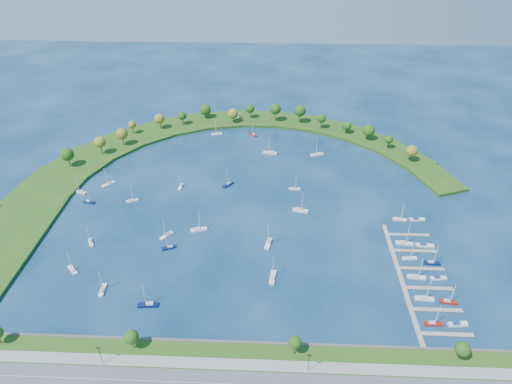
{
  "coord_description": "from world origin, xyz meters",
  "views": [
    {
      "loc": [
        14.27,
        -218.43,
        153.79
      ],
      "look_at": [
        5.0,
        5.0,
        4.0
      ],
      "focal_mm": 30.99,
      "sensor_mm": 36.0,
      "label": 1
    }
  ],
  "objects_px": {
    "moored_boat_10": "(148,304)",
    "moored_boat_5": "(300,210)",
    "harbor_tower": "(239,116)",
    "moored_boat_20": "(132,200)",
    "moored_boat_12": "(253,134)",
    "docked_boat_1": "(458,324)",
    "moored_boat_0": "(89,202)",
    "moored_boat_18": "(317,154)",
    "moored_boat_19": "(199,229)",
    "docked_boat_11": "(417,219)",
    "moored_boat_16": "(295,188)",
    "moored_boat_14": "(169,247)",
    "docked_boat_6": "(410,258)",
    "moored_boat_7": "(270,152)",
    "moored_boat_11": "(273,277)",
    "moored_boat_2": "(181,186)",
    "docked_boat_9": "(425,245)",
    "docked_boat_8": "(404,243)",
    "docked_boat_4": "(416,277)",
    "docked_boat_2": "(424,298)",
    "dock_system": "(416,278)",
    "moored_boat_6": "(80,192)",
    "moored_boat_1": "(73,270)",
    "moored_boat_9": "(108,184)",
    "moored_boat_8": "(167,235)",
    "docked_boat_10": "(400,219)",
    "docked_boat_3": "(449,301)",
    "moored_boat_13": "(217,133)",
    "docked_boat_0": "(433,323)",
    "docked_boat_7": "(432,262)",
    "docked_boat_5": "(438,278)",
    "moored_boat_3": "(228,184)",
    "moored_boat_4": "(103,290)",
    "moored_boat_17": "(268,243)",
    "moored_boat_15": "(91,242)"
  },
  "relations": [
    {
      "from": "moored_boat_11",
      "to": "moored_boat_10",
      "type": "bearing_deg",
      "value": 116.24
    },
    {
      "from": "docked_boat_4",
      "to": "docked_boat_6",
      "type": "relative_size",
      "value": 1.17
    },
    {
      "from": "moored_boat_9",
      "to": "docked_boat_8",
      "type": "distance_m",
      "value": 182.71
    },
    {
      "from": "moored_boat_10",
      "to": "moored_boat_16",
      "type": "xyz_separation_m",
      "value": [
        69.06,
        98.3,
        -0.08
      ]
    },
    {
      "from": "moored_boat_4",
      "to": "moored_boat_6",
      "type": "bearing_deg",
      "value": 23.31
    },
    {
      "from": "docked_boat_0",
      "to": "docked_boat_4",
      "type": "height_order",
      "value": "docked_boat_4"
    },
    {
      "from": "moored_boat_12",
      "to": "docked_boat_1",
      "type": "height_order",
      "value": "moored_boat_12"
    },
    {
      "from": "docked_boat_3",
      "to": "docked_boat_10",
      "type": "xyz_separation_m",
      "value": [
        -8.09,
        61.57,
        -0.01
      ]
    },
    {
      "from": "moored_boat_19",
      "to": "docked_boat_11",
      "type": "height_order",
      "value": "moored_boat_19"
    },
    {
      "from": "moored_boat_2",
      "to": "docked_boat_1",
      "type": "xyz_separation_m",
      "value": [
        139.29,
        -102.88,
        -0.23
      ]
    },
    {
      "from": "moored_boat_1",
      "to": "moored_boat_9",
      "type": "relative_size",
      "value": 0.89
    },
    {
      "from": "dock_system",
      "to": "moored_boat_6",
      "type": "relative_size",
      "value": 6.85
    },
    {
      "from": "moored_boat_2",
      "to": "docked_boat_4",
      "type": "distance_m",
      "value": 149.06
    },
    {
      "from": "moored_boat_6",
      "to": "moored_boat_9",
      "type": "distance_m",
      "value": 17.56
    },
    {
      "from": "moored_boat_20",
      "to": "moored_boat_9",
      "type": "bearing_deg",
      "value": 114.82
    },
    {
      "from": "moored_boat_3",
      "to": "moored_boat_4",
      "type": "bearing_deg",
      "value": 10.58
    },
    {
      "from": "harbor_tower",
      "to": "moored_boat_18",
      "type": "xyz_separation_m",
      "value": [
        60.0,
        -56.98,
        -3.16
      ]
    },
    {
      "from": "docked_boat_2",
      "to": "docked_boat_3",
      "type": "height_order",
      "value": "docked_boat_2"
    },
    {
      "from": "harbor_tower",
      "to": "docked_boat_10",
      "type": "xyz_separation_m",
      "value": [
        101.39,
        -131.35,
        -3.24
      ]
    },
    {
      "from": "moored_boat_1",
      "to": "docked_boat_3",
      "type": "bearing_deg",
      "value": -138.34
    },
    {
      "from": "harbor_tower",
      "to": "moored_boat_17",
      "type": "xyz_separation_m",
      "value": [
        26.89,
        -155.78,
        -3.18
      ]
    },
    {
      "from": "harbor_tower",
      "to": "moored_boat_20",
      "type": "bearing_deg",
      "value": -115.38
    },
    {
      "from": "moored_boat_13",
      "to": "docked_boat_10",
      "type": "distance_m",
      "value": 156.7
    },
    {
      "from": "moored_boat_0",
      "to": "moored_boat_18",
      "type": "bearing_deg",
      "value": 37.09
    },
    {
      "from": "moored_boat_8",
      "to": "docked_boat_4",
      "type": "bearing_deg",
      "value": 117.44
    },
    {
      "from": "moored_boat_13",
      "to": "docked_boat_11",
      "type": "xyz_separation_m",
      "value": [
        126.74,
        -104.22,
        -0.28
      ]
    },
    {
      "from": "moored_boat_20",
      "to": "docked_boat_9",
      "type": "relative_size",
      "value": 1.14
    },
    {
      "from": "harbor_tower",
      "to": "docked_boat_6",
      "type": "xyz_separation_m",
      "value": [
        99.0,
        -164.13,
        -3.25
      ]
    },
    {
      "from": "moored_boat_14",
      "to": "docked_boat_10",
      "type": "bearing_deg",
      "value": 172.28
    },
    {
      "from": "moored_boat_19",
      "to": "docked_boat_2",
      "type": "bearing_deg",
      "value": -40.42
    },
    {
      "from": "moored_boat_10",
      "to": "moored_boat_5",
      "type": "bearing_deg",
      "value": -138.16
    },
    {
      "from": "moored_boat_7",
      "to": "docked_boat_6",
      "type": "bearing_deg",
      "value": 134.77
    },
    {
      "from": "moored_boat_12",
      "to": "docked_boat_5",
      "type": "bearing_deg",
      "value": 169.98
    },
    {
      "from": "moored_boat_14",
      "to": "docked_boat_6",
      "type": "distance_m",
      "value": 124.33
    },
    {
      "from": "moored_boat_13",
      "to": "docked_boat_8",
      "type": "height_order",
      "value": "docked_boat_8"
    },
    {
      "from": "docked_boat_6",
      "to": "docked_boat_8",
      "type": "xyz_separation_m",
      "value": [
        -0.03,
        11.6,
        0.07
      ]
    },
    {
      "from": "moored_boat_7",
      "to": "docked_boat_10",
      "type": "distance_m",
      "value": 106.51
    },
    {
      "from": "dock_system",
      "to": "moored_boat_9",
      "type": "relative_size",
      "value": 6.31
    },
    {
      "from": "moored_boat_15",
      "to": "moored_boat_8",
      "type": "bearing_deg",
      "value": 72.75
    },
    {
      "from": "moored_boat_14",
      "to": "docked_boat_1",
      "type": "distance_m",
      "value": 141.88
    },
    {
      "from": "docked_boat_6",
      "to": "moored_boat_9",
      "type": "bearing_deg",
      "value": 153.42
    },
    {
      "from": "moored_boat_19",
      "to": "docked_boat_7",
      "type": "height_order",
      "value": "moored_boat_19"
    },
    {
      "from": "docked_boat_0",
      "to": "docked_boat_2",
      "type": "height_order",
      "value": "docked_boat_2"
    },
    {
      "from": "moored_boat_19",
      "to": "docked_boat_3",
      "type": "xyz_separation_m",
      "value": [
        121.41,
        -47.35,
        -0.06
      ]
    },
    {
      "from": "docked_boat_1",
      "to": "docked_boat_9",
      "type": "height_order",
      "value": "docked_boat_9"
    },
    {
      "from": "moored_boat_7",
      "to": "moored_boat_18",
      "type": "relative_size",
      "value": 1.05
    },
    {
      "from": "docked_boat_2",
      "to": "docked_boat_7",
      "type": "xyz_separation_m",
      "value": [
        10.51,
        24.22,
        -0.02
      ]
    },
    {
      "from": "moored_boat_8",
      "to": "docked_boat_10",
      "type": "xyz_separation_m",
      "value": [
        129.98,
        20.06,
        -0.02
      ]
    },
    {
      "from": "harbor_tower",
      "to": "moored_boat_11",
      "type": "relative_size",
      "value": 0.3
    },
    {
      "from": "docked_boat_8",
      "to": "docked_boat_4",
      "type": "bearing_deg",
      "value": -82.72
    }
  ]
}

